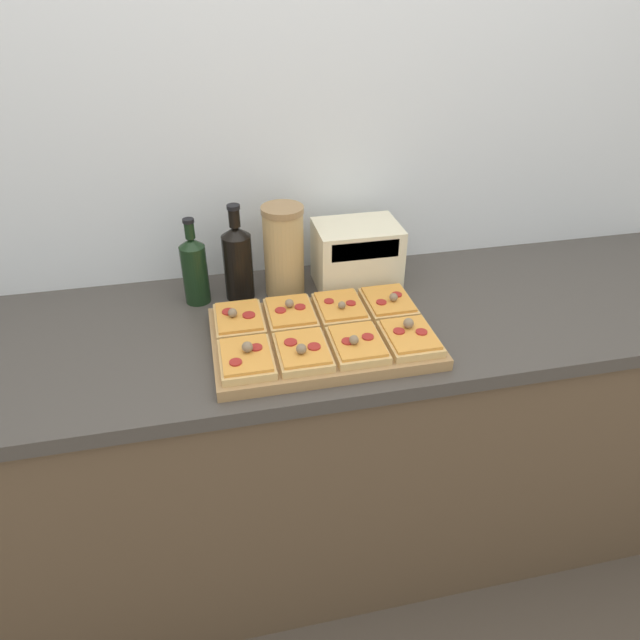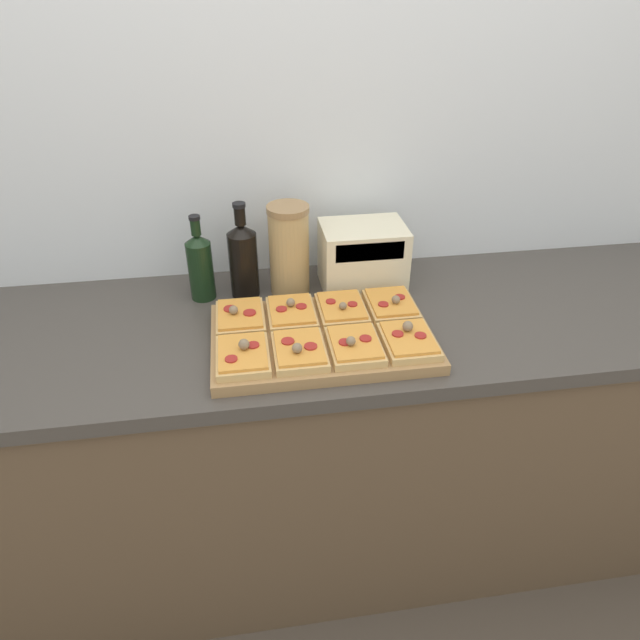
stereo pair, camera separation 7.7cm
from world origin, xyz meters
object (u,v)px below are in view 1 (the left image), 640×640
Objects in this scene: toaster_oven at (357,255)px; olive_oil_bottle at (195,269)px; cutting_board at (322,338)px; wine_bottle at (238,261)px; grain_jar_tall at (284,251)px.

olive_oil_bottle is at bearing 179.90° from toaster_oven.
olive_oil_bottle is at bearing 137.03° from cutting_board.
cutting_board is at bearing -57.23° from wine_bottle.
grain_jar_tall reaches higher than toaster_oven.
grain_jar_tall is at bearing -0.00° from wine_bottle.
wine_bottle reaches higher than olive_oil_bottle.
grain_jar_tall reaches higher than cutting_board.
toaster_oven is at bearing -0.22° from grain_jar_tall.
wine_bottle reaches higher than grain_jar_tall.
olive_oil_bottle is 0.95× the size of toaster_oven.
olive_oil_bottle is at bearing 180.00° from wine_bottle.
cutting_board is 1.99× the size of wine_bottle.
olive_oil_bottle is 0.90× the size of wine_bottle.
wine_bottle is at bearing -0.00° from olive_oil_bottle.
cutting_board is 0.31m from grain_jar_tall.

